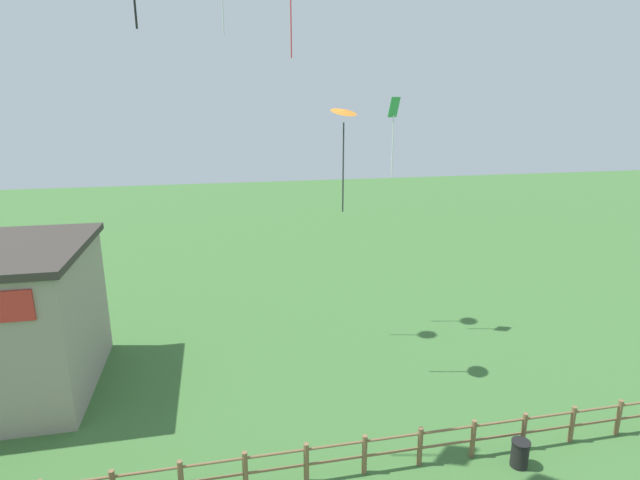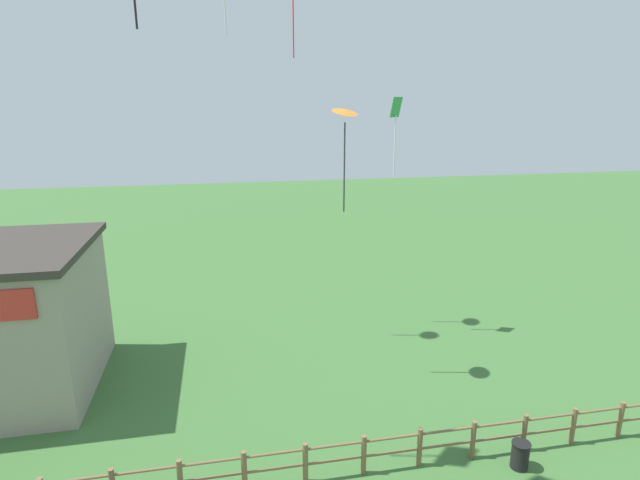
# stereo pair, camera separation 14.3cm
# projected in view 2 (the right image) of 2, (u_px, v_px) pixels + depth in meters

# --- Properties ---
(wooden_fence) EXTENTS (20.44, 0.14, 1.14)m
(wooden_fence) POSITION_uv_depth(u_px,v_px,m) (335.00, 456.00, 12.98)
(wooden_fence) COLOR brown
(wooden_fence) RESTS_ON ground_plane
(trash_bin) EXTENTS (0.50, 0.50, 0.76)m
(trash_bin) POSITION_uv_depth(u_px,v_px,m) (520.00, 455.00, 13.40)
(trash_bin) COLOR black
(trash_bin) RESTS_ON ground_plane
(kite_green_diamond) EXTENTS (0.57, 0.47, 3.12)m
(kite_green_diamond) POSITION_uv_depth(u_px,v_px,m) (396.00, 124.00, 19.50)
(kite_green_diamond) COLOR green
(kite_orange_delta) EXTENTS (1.12, 1.11, 3.42)m
(kite_orange_delta) POSITION_uv_depth(u_px,v_px,m) (345.00, 119.00, 15.95)
(kite_orange_delta) COLOR orange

